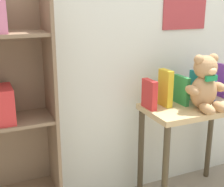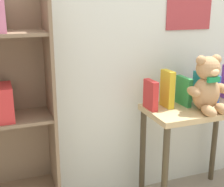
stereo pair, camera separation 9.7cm
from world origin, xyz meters
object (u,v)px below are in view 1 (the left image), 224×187
(book_standing_teal, at_px, (196,87))
(book_standing_blue, at_px, (209,86))
(book_standing_purple, at_px, (223,81))
(book_standing_yellow, at_px, (165,88))
(book_standing_red, at_px, (149,94))
(display_table, at_px, (192,123))
(book_standing_green, at_px, (181,90))
(teddy_bear, at_px, (205,85))

(book_standing_teal, height_order, book_standing_blue, book_standing_teal)
(book_standing_purple, bearing_deg, book_standing_yellow, -177.61)
(book_standing_teal, height_order, book_standing_purple, book_standing_purple)
(book_standing_red, bearing_deg, book_standing_purple, -0.18)
(book_standing_blue, xyz_separation_m, book_standing_purple, (0.12, 0.00, 0.03))
(book_standing_red, height_order, book_standing_blue, book_standing_red)
(display_table, xyz_separation_m, book_standing_yellow, (-0.18, 0.07, 0.25))
(display_table, bearing_deg, book_standing_green, 132.33)
(display_table, height_order, book_standing_teal, book_standing_teal)
(teddy_bear, distance_m, book_standing_purple, 0.32)
(book_standing_blue, bearing_deg, book_standing_green, -175.49)
(book_standing_red, distance_m, book_standing_purple, 0.60)
(book_standing_red, bearing_deg, display_table, -13.67)
(display_table, height_order, book_standing_purple, book_standing_purple)
(teddy_bear, bearing_deg, book_standing_green, 117.83)
(teddy_bear, bearing_deg, book_standing_blue, 42.35)
(book_standing_purple, bearing_deg, book_standing_teal, -174.62)
(book_standing_green, xyz_separation_m, book_standing_teal, (0.12, -0.00, 0.01))
(book_standing_red, bearing_deg, teddy_bear, -25.61)
(book_standing_teal, relative_size, book_standing_blue, 1.13)
(book_standing_yellow, bearing_deg, display_table, -23.30)
(display_table, xyz_separation_m, book_standing_green, (-0.06, 0.07, 0.22))
(book_standing_red, bearing_deg, book_standing_green, -1.28)
(teddy_bear, bearing_deg, book_standing_red, 155.68)
(book_standing_green, relative_size, book_standing_purple, 0.80)
(book_standing_blue, bearing_deg, book_standing_yellow, -176.78)
(book_standing_yellow, bearing_deg, book_standing_teal, -4.12)
(book_standing_green, distance_m, book_standing_purple, 0.36)
(book_standing_red, height_order, book_standing_yellow, book_standing_yellow)
(teddy_bear, xyz_separation_m, book_standing_yellow, (-0.19, 0.15, -0.04))
(teddy_bear, xyz_separation_m, book_standing_teal, (0.04, 0.14, -0.05))
(book_standing_green, xyz_separation_m, book_standing_purple, (0.36, 0.01, 0.02))
(teddy_bear, xyz_separation_m, book_standing_red, (-0.31, 0.14, -0.06))
(book_standing_green, bearing_deg, book_standing_blue, 0.65)
(book_standing_green, bearing_deg, book_standing_yellow, 176.78)
(display_table, height_order, book_standing_green, book_standing_green)
(display_table, relative_size, book_standing_red, 3.67)
(teddy_bear, xyz_separation_m, book_standing_purple, (0.28, 0.15, -0.04))
(book_standing_teal, bearing_deg, teddy_bear, -106.83)
(display_table, xyz_separation_m, teddy_bear, (0.02, -0.08, 0.28))
(book_standing_teal, bearing_deg, display_table, -133.23)
(book_standing_teal, relative_size, book_standing_purple, 0.88)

